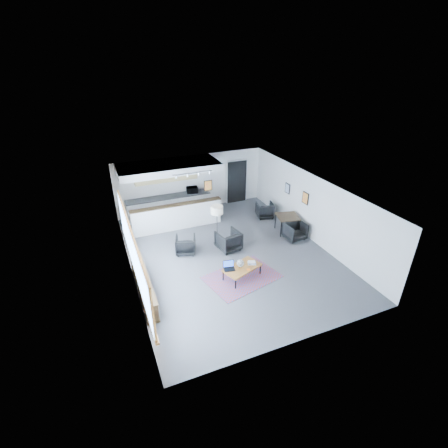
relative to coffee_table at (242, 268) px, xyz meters
name	(u,v)px	position (x,y,z in m)	size (l,w,h in m)	color
room	(229,223)	(0.15, 1.46, 0.92)	(7.02, 9.02, 2.62)	#47474A
window	(133,252)	(-3.31, 0.56, 1.07)	(0.10, 5.95, 1.66)	#8CBFFF
console	(144,285)	(-3.15, 0.41, -0.05)	(0.35, 3.00, 0.80)	black
kitchenette	(170,190)	(-1.04, 5.17, 1.00)	(4.20, 1.96, 2.60)	white
doorway	(237,181)	(2.45, 5.88, 0.69)	(1.10, 0.12, 2.15)	black
track_light	(193,174)	(-0.44, 3.66, 2.15)	(1.60, 0.07, 0.15)	silver
wall_art_lower	(305,198)	(3.62, 1.86, 1.17)	(0.03, 0.38, 0.48)	black
wall_art_upper	(287,188)	(3.62, 3.16, 1.12)	(0.03, 0.34, 0.44)	black
kilim_rug	(242,277)	(0.00, 0.00, -0.37)	(2.64, 2.09, 0.01)	#5B3247
coffee_table	(242,268)	(0.00, 0.00, 0.00)	(1.42, 1.07, 0.41)	brown
laptop	(229,266)	(-0.43, 0.10, 0.11)	(0.40, 0.35, 0.26)	black
ceramic_pot	(240,263)	(-0.04, 0.05, 0.16)	(0.25, 0.25, 0.25)	gray
book_stack	(252,263)	(0.38, 0.06, 0.07)	(0.33, 0.30, 0.08)	silver
coaster	(248,270)	(0.12, -0.22, 0.03)	(0.12, 0.12, 0.01)	#E5590C
armchair_left	(186,244)	(-1.28, 2.20, -0.01)	(0.71, 0.67, 0.73)	black
armchair_right	(228,240)	(0.29, 1.81, 0.03)	(0.80, 0.75, 0.82)	black
floor_lamp	(217,211)	(0.04, 2.36, 1.02)	(0.51, 0.51, 1.61)	black
dining_table	(288,218)	(3.07, 2.14, 0.29)	(1.04, 1.04, 0.73)	black
dining_chair_near	(295,231)	(3.05, 1.52, -0.05)	(0.64, 0.60, 0.66)	black
dining_chair_far	(265,211)	(2.91, 3.75, -0.06)	(0.62, 0.58, 0.64)	black
microwave	(192,189)	(0.08, 5.61, 0.72)	(0.50, 0.28, 0.34)	black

